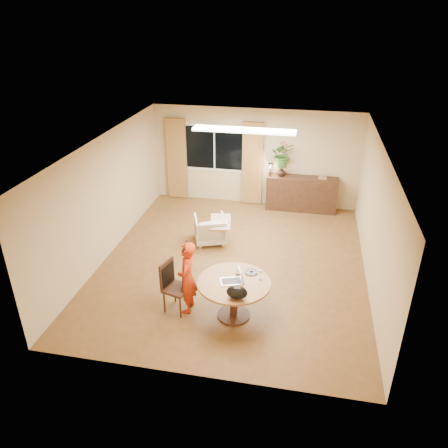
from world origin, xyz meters
name	(u,v)px	position (x,y,z in m)	size (l,w,h in m)	color
floor	(233,262)	(0.00, 0.00, 0.00)	(6.50, 6.50, 0.00)	brown
ceiling	(234,145)	(0.00, 0.00, 2.60)	(6.50, 6.50, 0.00)	white
wall_back	(255,157)	(0.00, 3.25, 1.30)	(5.50, 5.50, 0.00)	#CCB585
wall_left	(106,197)	(-2.75, 0.00, 1.30)	(6.50, 6.50, 0.00)	#CCB585
wall_right	(376,219)	(2.75, 0.00, 1.30)	(6.50, 6.50, 0.00)	#CCB585
window	(214,148)	(-1.10, 3.23, 1.50)	(1.70, 0.03, 1.30)	white
curtain_left	(177,159)	(-2.15, 3.15, 1.15)	(0.55, 0.08, 2.25)	brown
curtain_right	(252,164)	(-0.05, 3.15, 1.15)	(0.55, 0.08, 2.25)	brown
ceiling_panel	(244,130)	(0.00, 1.20, 2.57)	(2.20, 0.35, 0.05)	white
dining_table	(234,289)	(0.33, -1.75, 0.57)	(1.27, 1.27, 0.72)	brown
dining_chair	(177,287)	(-0.69, -1.78, 0.48)	(0.46, 0.42, 0.96)	black
child	(187,278)	(-0.51, -1.73, 0.68)	(0.33, 0.50, 1.36)	red
laptop	(231,275)	(0.28, -1.76, 0.85)	(0.38, 0.26, 0.26)	#B7B7BC
tumbler	(238,272)	(0.35, -1.52, 0.78)	(0.08, 0.08, 0.11)	white
wine_glass	(261,275)	(0.76, -1.60, 0.82)	(0.07, 0.07, 0.19)	white
pot_lid	(251,272)	(0.58, -1.42, 0.74)	(0.24, 0.24, 0.04)	white
handbag	(237,292)	(0.45, -2.21, 0.84)	(0.35, 0.20, 0.23)	black
armchair	(210,229)	(-0.68, 0.81, 0.32)	(0.69, 0.71, 0.64)	beige
throw	(221,219)	(-0.42, 0.72, 0.66)	(0.45, 0.55, 0.03)	beige
sideboard	(301,194)	(1.30, 3.01, 0.46)	(1.84, 0.45, 0.92)	black
vase	(281,171)	(0.73, 3.01, 1.04)	(0.24, 0.24, 0.25)	black
bouquet	(283,155)	(0.75, 3.01, 1.50)	(0.59, 0.51, 0.66)	#346827
book_stack	(322,177)	(1.80, 3.01, 0.96)	(0.21, 0.16, 0.09)	#8A6746
desk_lamp	(270,169)	(0.45, 2.96, 1.10)	(0.15, 0.15, 0.36)	black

